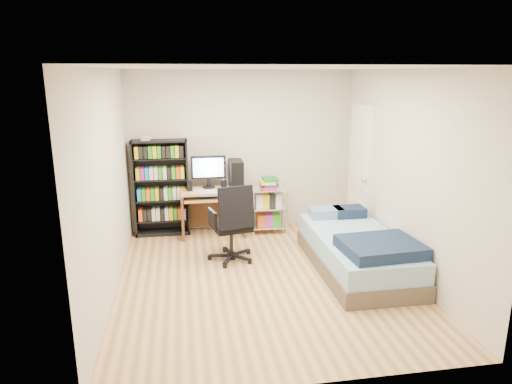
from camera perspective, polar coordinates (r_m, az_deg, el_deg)
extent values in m
cube|color=tan|center=(5.71, 0.97, -10.91)|extent=(3.50, 4.00, 0.04)
cube|color=white|center=(5.15, 1.10, 15.50)|extent=(3.50, 4.00, 0.04)
cube|color=beige|center=(7.25, -1.85, 5.17)|extent=(3.50, 0.04, 2.50)
cube|color=beige|center=(3.40, 7.19, -6.03)|extent=(3.50, 0.04, 2.50)
cube|color=beige|center=(5.27, -18.25, 0.81)|extent=(0.04, 4.00, 2.50)
cube|color=beige|center=(5.86, 18.32, 2.16)|extent=(0.04, 4.00, 2.50)
cube|color=black|center=(7.12, -11.76, 0.49)|extent=(0.83, 0.28, 1.48)
cube|color=black|center=(7.26, -11.55, -3.40)|extent=(0.78, 0.26, 0.02)
cube|color=#B14617|center=(7.22, -11.60, -2.62)|extent=(0.72, 0.22, 0.18)
cube|color=black|center=(7.17, -11.68, -0.94)|extent=(0.78, 0.26, 0.02)
cube|color=#1C82C7|center=(7.13, -11.73, -0.14)|extent=(0.72, 0.22, 0.18)
cube|color=black|center=(7.09, -11.82, 1.58)|extent=(0.78, 0.26, 0.02)
cube|color=gold|center=(7.06, -11.86, 2.40)|extent=(0.72, 0.22, 0.18)
cube|color=black|center=(7.02, -11.95, 4.14)|extent=(0.78, 0.26, 0.02)
cube|color=#2A8D1E|center=(7.00, -12.00, 4.98)|extent=(0.72, 0.22, 0.18)
cube|color=silver|center=(6.99, -13.61, 6.55)|extent=(0.13, 0.12, 0.06)
cube|color=tan|center=(6.98, -5.46, 0.20)|extent=(0.97, 0.53, 0.04)
cube|color=#3D2D21|center=(7.07, -9.16, -2.81)|extent=(0.04, 0.53, 0.69)
cube|color=#3D2D21|center=(7.12, -1.64, -2.48)|extent=(0.04, 0.53, 0.69)
cube|color=#3D2D21|center=(7.31, -5.53, -1.94)|extent=(0.93, 0.03, 0.63)
cube|color=tan|center=(6.93, -5.39, -0.73)|extent=(0.87, 0.44, 0.02)
cube|color=black|center=(6.90, -5.38, -0.58)|extent=(0.43, 0.15, 0.02)
cube|color=black|center=(7.00, -5.98, 3.10)|extent=(0.52, 0.05, 0.35)
cube|color=#CCDCFF|center=(6.98, -5.97, 3.05)|extent=(0.47, 0.01, 0.29)
cube|color=black|center=(7.01, -2.52, 2.27)|extent=(0.19, 0.41, 0.43)
cube|color=black|center=(6.89, -8.27, 0.81)|extent=(0.08, 0.08, 0.17)
cube|color=black|center=(6.87, -4.05, 0.88)|extent=(0.08, 0.08, 0.17)
cylinder|color=black|center=(6.16, -3.11, -6.08)|extent=(0.05, 0.05, 0.37)
cube|color=black|center=(6.09, -3.14, -4.26)|extent=(0.56, 0.56, 0.08)
cube|color=black|center=(5.80, -2.49, -1.96)|extent=(0.47, 0.24, 0.55)
cube|color=black|center=(5.97, -5.48, -3.29)|extent=(0.10, 0.30, 0.22)
cube|color=black|center=(6.13, -0.88, -2.75)|extent=(0.10, 0.30, 0.22)
cylinder|color=white|center=(6.97, -0.31, -2.77)|extent=(0.02, 0.02, 0.71)
cylinder|color=white|center=(7.05, 3.88, -2.61)|extent=(0.02, 0.02, 0.71)
cylinder|color=white|center=(7.32, -0.65, -1.92)|extent=(0.02, 0.02, 0.71)
cylinder|color=white|center=(7.39, 3.35, -1.77)|extent=(0.02, 0.02, 0.71)
cube|color=white|center=(7.25, 1.56, -4.18)|extent=(0.53, 0.39, 0.02)
cube|color=white|center=(7.16, 1.57, -1.87)|extent=(0.53, 0.39, 0.02)
cube|color=white|center=(7.08, 1.59, 0.42)|extent=(0.53, 0.39, 0.02)
cube|color=#BF1B45|center=(7.06, 1.60, 1.14)|extent=(0.23, 0.29, 0.16)
cube|color=brown|center=(6.05, 12.38, -8.47)|extent=(1.02, 2.05, 0.20)
cube|color=#8BB6CF|center=(5.97, 12.50, -6.48)|extent=(0.98, 2.01, 0.25)
cube|color=#13213C|center=(5.44, 15.30, -6.69)|extent=(0.92, 0.78, 0.14)
cube|color=#8AA4C3|center=(6.58, 8.74, -2.54)|extent=(0.46, 0.31, 0.13)
cube|color=#13213C|center=(6.67, 11.55, -2.43)|extent=(0.43, 0.31, 0.13)
cube|color=#442915|center=(5.88, 12.75, -5.46)|extent=(0.29, 0.23, 0.02)
cube|color=white|center=(7.09, 12.87, 2.54)|extent=(0.05, 0.80, 2.00)
sphere|color=silver|center=(6.79, 13.42, 1.55)|extent=(0.08, 0.08, 0.08)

